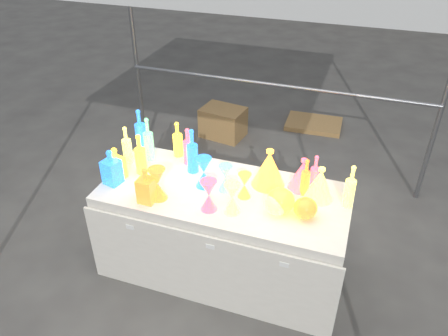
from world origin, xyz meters
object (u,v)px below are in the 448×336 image
(hourglass_0, at_px, (158,184))
(cardboard_box_closed, at_px, (223,122))
(globe_0, at_px, (280,202))
(bottle_0, at_px, (178,139))
(decanter_0, at_px, (116,163))
(display_table, at_px, (224,231))

(hourglass_0, bearing_deg, cardboard_box_closed, 97.96)
(hourglass_0, distance_m, globe_0, 0.85)
(cardboard_box_closed, relative_size, hourglass_0, 2.06)
(bottle_0, distance_m, decanter_0, 0.54)
(decanter_0, height_order, globe_0, decanter_0)
(decanter_0, bearing_deg, display_table, 18.33)
(display_table, relative_size, decanter_0, 6.97)
(cardboard_box_closed, bearing_deg, decanter_0, -83.50)
(decanter_0, bearing_deg, globe_0, 12.25)
(display_table, distance_m, cardboard_box_closed, 2.21)
(display_table, bearing_deg, decanter_0, -173.35)
(display_table, xyz_separation_m, hourglass_0, (-0.41, -0.22, 0.50))
(cardboard_box_closed, height_order, bottle_0, bottle_0)
(decanter_0, height_order, hourglass_0, decanter_0)
(cardboard_box_closed, bearing_deg, bottle_0, -74.22)
(bottle_0, bearing_deg, globe_0, -24.97)
(globe_0, bearing_deg, display_table, 169.24)
(cardboard_box_closed, height_order, hourglass_0, hourglass_0)
(decanter_0, bearing_deg, bottle_0, 68.50)
(bottle_0, bearing_deg, hourglass_0, -79.48)
(display_table, height_order, globe_0, globe_0)
(display_table, bearing_deg, bottle_0, 145.10)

